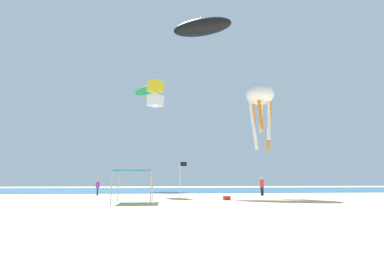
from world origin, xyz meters
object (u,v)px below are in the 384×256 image
(banner_flag, at_px, (181,176))
(kite_octopus_white, at_px, (260,98))
(kite_box_yellow, at_px, (156,94))
(kite_inflatable_black, at_px, (202,27))
(person_leftmost, at_px, (262,185))
(canopy_tent, at_px, (134,172))
(person_near_tent, at_px, (98,186))
(kite_delta_green, at_px, (147,88))
(cooler_box, at_px, (227,198))

(banner_flag, xyz_separation_m, kite_octopus_white, (7.95, 2.36, 7.66))
(kite_box_yellow, xyz_separation_m, kite_inflatable_black, (5.62, 2.18, 9.74))
(person_leftmost, relative_size, banner_flag, 0.59)
(canopy_tent, height_order, banner_flag, banner_flag)
(person_near_tent, height_order, kite_delta_green, kite_delta_green)
(kite_inflatable_black, height_order, kite_octopus_white, kite_inflatable_black)
(banner_flag, xyz_separation_m, cooler_box, (3.57, -1.29, -1.71))
(canopy_tent, height_order, kite_delta_green, kite_delta_green)
(person_leftmost, bearing_deg, kite_delta_green, -98.95)
(person_leftmost, height_order, kite_octopus_white, kite_octopus_white)
(kite_box_yellow, height_order, kite_octopus_white, kite_box_yellow)
(kite_delta_green, bearing_deg, cooler_box, 16.88)
(person_near_tent, height_order, banner_flag, banner_flag)
(canopy_tent, bearing_deg, kite_inflatable_black, 62.25)
(canopy_tent, bearing_deg, banner_flag, 42.68)
(cooler_box, bearing_deg, kite_box_yellow, 125.35)
(person_near_tent, height_order, person_leftmost, person_leftmost)
(kite_delta_green, xyz_separation_m, kite_octopus_white, (12.30, -19.97, -7.14))
(kite_octopus_white, bearing_deg, kite_inflatable_black, 55.89)
(banner_flag, bearing_deg, kite_box_yellow, 108.91)
(person_near_tent, distance_m, kite_box_yellow, 11.77)
(person_near_tent, distance_m, kite_inflatable_black, 23.11)
(banner_flag, bearing_deg, kite_inflatable_black, 71.59)
(banner_flag, height_order, kite_box_yellow, kite_box_yellow)
(banner_flag, xyz_separation_m, kite_box_yellow, (-2.48, 7.24, 9.28))
(canopy_tent, xyz_separation_m, person_leftmost, (12.13, 8.06, -1.04))
(banner_flag, relative_size, kite_delta_green, 0.65)
(canopy_tent, height_order, cooler_box, canopy_tent)
(banner_flag, height_order, cooler_box, banner_flag)
(person_near_tent, xyz_separation_m, kite_box_yellow, (5.81, -0.13, 10.24))
(kite_inflatable_black, distance_m, kite_octopus_white, 14.22)
(canopy_tent, relative_size, person_leftmost, 1.67)
(canopy_tent, relative_size, person_near_tent, 1.93)
(person_leftmost, bearing_deg, person_near_tent, -54.06)
(cooler_box, height_order, kite_delta_green, kite_delta_green)
(cooler_box, distance_m, kite_octopus_white, 10.97)
(banner_flag, xyz_separation_m, kite_delta_green, (-4.35, 22.33, 14.80))
(person_near_tent, relative_size, cooler_box, 2.76)
(person_leftmost, relative_size, kite_inflatable_black, 0.23)
(person_leftmost, xyz_separation_m, kite_delta_green, (-12.95, 17.53, 15.62))
(banner_flag, height_order, kite_delta_green, kite_delta_green)
(person_leftmost, relative_size, kite_octopus_white, 0.28)
(person_leftmost, distance_m, kite_box_yellow, 15.18)
(kite_box_yellow, relative_size, kite_delta_green, 0.62)
(canopy_tent, distance_m, person_near_tent, 11.71)
(person_leftmost, xyz_separation_m, cooler_box, (-5.02, -6.09, -0.89))
(person_near_tent, xyz_separation_m, kite_inflatable_black, (11.43, 2.05, 19.98))
(kite_box_yellow, bearing_deg, canopy_tent, -140.80)
(person_near_tent, relative_size, banner_flag, 0.51)
(canopy_tent, bearing_deg, person_leftmost, 33.61)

